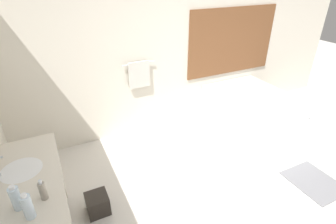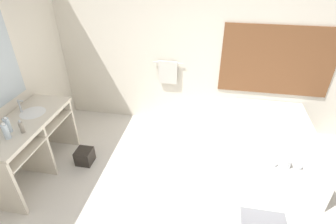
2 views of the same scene
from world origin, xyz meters
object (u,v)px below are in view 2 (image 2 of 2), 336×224
at_px(waste_bin, 85,156).
at_px(soap_dispenser, 22,127).
at_px(water_bottle_1, 8,125).
at_px(bathtub, 272,144).
at_px(water_bottle_3, 6,131).

bearing_deg(waste_bin, soap_dispenser, -127.75).
bearing_deg(water_bottle_1, soap_dispenser, 5.15).
distance_m(bathtub, water_bottle_3, 3.50).
bearing_deg(water_bottle_1, waste_bin, 43.14).
xyz_separation_m(water_bottle_3, soap_dispenser, (0.10, 0.13, -0.02)).
distance_m(bathtub, water_bottle_1, 3.53).
bearing_deg(water_bottle_3, water_bottle_1, 121.06).
bearing_deg(waste_bin, water_bottle_3, -127.31).
relative_size(bathtub, soap_dispenser, 9.77).
xyz_separation_m(bathtub, water_bottle_3, (-3.23, -1.17, 0.66)).
bearing_deg(waste_bin, bathtub, 10.77).
height_order(soap_dispenser, waste_bin, soap_dispenser).
distance_m(water_bottle_3, soap_dispenser, 0.17).
distance_m(water_bottle_1, waste_bin, 1.17).
relative_size(bathtub, water_bottle_3, 8.19).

